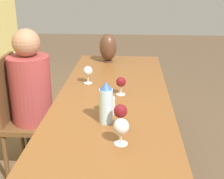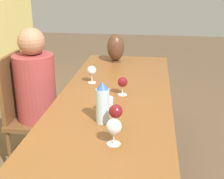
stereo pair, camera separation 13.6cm
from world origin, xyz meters
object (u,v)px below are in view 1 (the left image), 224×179
Objects in this scene: wine_glass_1 at (88,71)px; wine_glass_3 at (120,112)px; chair_far at (24,113)px; person_far at (33,99)px; water_bottle at (106,103)px; wine_glass_2 at (121,82)px; water_tumbler at (108,105)px; vase at (108,48)px; wine_glass_4 at (121,127)px.

wine_glass_1 is 0.82m from wine_glass_3.
wine_glass_3 is at bearing -130.45° from chair_far.
wine_glass_3 is 1.03m from person_far.
water_bottle is 0.25× the size of chair_far.
wine_glass_2 is 0.13× the size of chair_far.
person_far reaches higher than chair_far.
wine_glass_3 is at bearing -132.98° from water_bottle.
person_far is (0.48, 0.64, -0.17)m from water_tumbler.
vase is at bearing -37.21° from person_far.
wine_glass_1 is (-0.65, 0.11, -0.05)m from vase.
vase reaches higher than chair_far.
water_bottle is 0.91m from person_far.
chair_far is (0.61, 0.73, -0.37)m from water_bottle.
person_far is (0.69, 0.72, -0.22)m from wine_glass_3.
water_bottle is 0.12m from wine_glass_3.
wine_glass_1 is 0.93× the size of wine_glass_3.
wine_glass_2 is at bearing -130.62° from wine_glass_1.
wine_glass_1 is 0.98m from wine_glass_4.
person_far is (0.61, 0.64, -0.24)m from water_bottle.
wine_glass_1 is (0.69, 0.20, -0.02)m from water_bottle.
wine_glass_3 is at bearing -133.82° from person_far.
wine_glass_3 is 0.15× the size of chair_far.
wine_glass_3 is 1.13m from chair_far.
water_bottle is 0.46m from wine_glass_2.
water_bottle is 1.68× the size of wine_glass_3.
water_bottle is at bearing -133.93° from person_far.
water_tumbler is at bearing 21.45° from wine_glass_3.
chair_far is at bearing 56.58° from water_tumbler.
wine_glass_4 is 0.12× the size of person_far.
wine_glass_1 reaches higher than wine_glass_2.
wine_glass_4 is at bearing -173.30° from vase.
wine_glass_2 is at bearing -102.65° from person_far.
person_far is at bearing 46.18° from wine_glass_3.
vase is (1.33, 0.09, 0.02)m from water_bottle.
person_far reaches higher than wine_glass_1.
water_tumbler is (0.13, -0.00, -0.07)m from water_bottle.
person_far reaches higher than water_tumbler.
wine_glass_3 is (-0.77, -0.29, 0.01)m from wine_glass_1.
person_far is (-0.07, 0.44, -0.21)m from wine_glass_1.
wine_glass_4 reaches higher than wine_glass_1.
wine_glass_4 is (-0.16, -0.01, -0.01)m from wine_glass_3.
water_tumbler is at bearing -1.47° from water_bottle.
water_tumbler is 0.72× the size of wine_glass_4.
wine_glass_2 is (-0.88, -0.16, -0.05)m from vase.
vase reaches higher than wine_glass_3.
water_bottle is 0.26m from wine_glass_4.
chair_far is 0.16m from person_far.
water_tumbler is 0.08× the size of person_far.
wine_glass_3 reaches higher than wine_glass_1.
wine_glass_2 is 0.75m from person_far.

